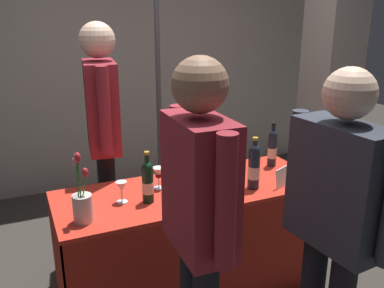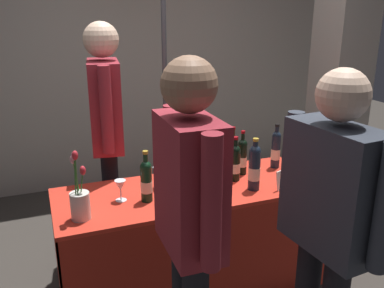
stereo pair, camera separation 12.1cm
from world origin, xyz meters
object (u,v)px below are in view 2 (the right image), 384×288
at_px(wine_glass_near_taster, 120,186).
at_px(tasting_table, 192,220).
at_px(flower_vase, 80,201).
at_px(booth_signpost, 165,65).
at_px(wine_glass_near_vendor, 303,167).
at_px(display_bottle_0, 232,152).
at_px(concrete_pillar, 345,31).
at_px(vendor_presenter, 106,122).
at_px(taster_foreground_right, 189,213).
at_px(featured_wine_bottle, 242,156).
at_px(wine_glass_mid, 159,173).

bearing_deg(wine_glass_near_taster, tasting_table, 1.65).
distance_m(flower_vase, booth_signpost, 1.69).
xyz_separation_m(wine_glass_near_vendor, booth_signpost, (-0.55, 1.30, 0.55)).
relative_size(display_bottle_0, booth_signpost, 0.14).
height_order(concrete_pillar, wine_glass_near_vendor, concrete_pillar).
bearing_deg(booth_signpost, vendor_presenter, -138.19).
bearing_deg(vendor_presenter, taster_foreground_right, 12.54).
distance_m(tasting_table, flower_vase, 0.81).
distance_m(wine_glass_near_vendor, booth_signpost, 1.51).
relative_size(featured_wine_bottle, flower_vase, 0.78).
bearing_deg(vendor_presenter, wine_glass_mid, 32.34).
bearing_deg(featured_wine_bottle, wine_glass_near_vendor, -37.76).
bearing_deg(featured_wine_bottle, wine_glass_mid, -178.37).
height_order(display_bottle_0, wine_glass_mid, display_bottle_0).
height_order(featured_wine_bottle, booth_signpost, booth_signpost).
height_order(tasting_table, vendor_presenter, vendor_presenter).
bearing_deg(featured_wine_bottle, vendor_presenter, 149.63).
xyz_separation_m(flower_vase, booth_signpost, (0.91, 1.32, 0.54)).
distance_m(flower_vase, taster_foreground_right, 0.75).
bearing_deg(wine_glass_mid, featured_wine_bottle, 1.63).
relative_size(tasting_table, wine_glass_near_taster, 13.27).
distance_m(display_bottle_0, wine_glass_near_taster, 0.88).
bearing_deg(wine_glass_near_vendor, vendor_presenter, 147.45).
bearing_deg(taster_foreground_right, booth_signpost, -13.43).
bearing_deg(wine_glass_mid, display_bottle_0, 11.52).
bearing_deg(vendor_presenter, wine_glass_near_vendor, 65.44).
xyz_separation_m(featured_wine_bottle, booth_signpost, (-0.22, 1.05, 0.52)).
distance_m(display_bottle_0, wine_glass_mid, 0.60).
relative_size(concrete_pillar, display_bottle_0, 10.50).
bearing_deg(wine_glass_mid, taster_foreground_right, -97.89).
bearing_deg(taster_foreground_right, featured_wine_bottle, -38.15).
height_order(featured_wine_bottle, display_bottle_0, display_bottle_0).
height_order(wine_glass_near_vendor, wine_glass_mid, wine_glass_mid).
xyz_separation_m(concrete_pillar, booth_signpost, (-1.56, 0.40, -0.28)).
bearing_deg(featured_wine_bottle, booth_signpost, 102.07).
xyz_separation_m(display_bottle_0, wine_glass_near_taster, (-0.86, -0.22, -0.04)).
height_order(vendor_presenter, booth_signpost, booth_signpost).
height_order(wine_glass_mid, flower_vase, flower_vase).
relative_size(display_bottle_0, flower_vase, 0.79).
height_order(display_bottle_0, flower_vase, flower_vase).
distance_m(tasting_table, featured_wine_bottle, 0.56).
bearing_deg(display_bottle_0, wine_glass_mid, -168.48).
bearing_deg(featured_wine_bottle, display_bottle_0, 104.05).
distance_m(concrete_pillar, display_bottle_0, 1.67).
relative_size(wine_glass_near_taster, booth_signpost, 0.06).
height_order(wine_glass_near_taster, flower_vase, flower_vase).
relative_size(tasting_table, wine_glass_near_vendor, 13.00).
height_order(tasting_table, booth_signpost, booth_signpost).
distance_m(vendor_presenter, taster_foreground_right, 1.39).
height_order(tasting_table, flower_vase, flower_vase).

